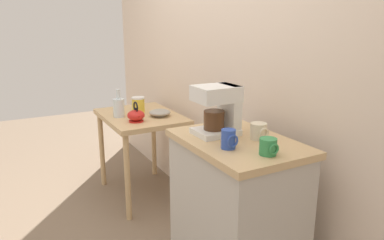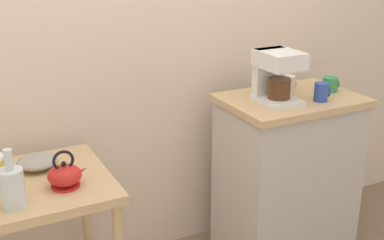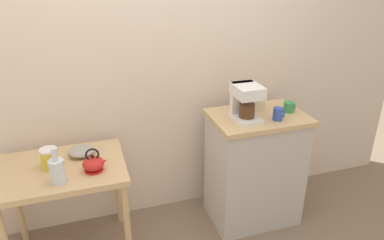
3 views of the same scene
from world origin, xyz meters
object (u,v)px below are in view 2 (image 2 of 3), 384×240
at_px(teakettle, 65,175).
at_px(mug_blue, 321,92).
at_px(glass_carafe_vase, 12,187).
at_px(coffee_maker, 276,74).
at_px(mug_small_cream, 287,84).
at_px(bowl_stoneware, 37,162).
at_px(mug_tall_green, 330,84).

bearing_deg(teakettle, mug_blue, -0.40).
bearing_deg(teakettle, glass_carafe_vase, -161.38).
xyz_separation_m(coffee_maker, mug_blue, (0.22, -0.09, -0.10)).
distance_m(mug_blue, mug_small_cream, 0.22).
relative_size(glass_carafe_vase, mug_small_cream, 2.54).
bearing_deg(mug_small_cream, bowl_stoneware, 178.93).
bearing_deg(mug_blue, mug_small_cream, 102.22).
height_order(teakettle, coffee_maker, coffee_maker).
bearing_deg(coffee_maker, mug_small_cream, 36.44).
bearing_deg(teakettle, coffee_maker, 4.16).
bearing_deg(bowl_stoneware, mug_small_cream, -1.07).
relative_size(glass_carafe_vase, mug_tall_green, 2.71).
relative_size(bowl_stoneware, mug_tall_green, 2.06).
bearing_deg(bowl_stoneware, teakettle, -73.65).
relative_size(teakettle, mug_small_cream, 1.84).
height_order(mug_small_cream, mug_tall_green, mug_small_cream).
bearing_deg(mug_small_cream, teakettle, -170.63).
relative_size(bowl_stoneware, teakettle, 1.05).
bearing_deg(teakettle, mug_small_cream, 9.37).
distance_m(bowl_stoneware, mug_tall_green, 1.53).
bearing_deg(coffee_maker, glass_carafe_vase, -173.37).
bearing_deg(mug_tall_green, teakettle, -176.07).
bearing_deg(glass_carafe_vase, mug_small_cream, 10.75).
height_order(coffee_maker, mug_small_cream, coffee_maker).
bearing_deg(teakettle, bowl_stoneware, 106.35).
bearing_deg(mug_tall_green, bowl_stoneware, 175.08).
bearing_deg(coffee_maker, bowl_stoneware, 172.41).
bearing_deg(bowl_stoneware, glass_carafe_vase, -115.61).
bearing_deg(mug_small_cream, coffee_maker, -143.56).
relative_size(bowl_stoneware, mug_blue, 1.91).
bearing_deg(mug_blue, bowl_stoneware, 170.03).
xyz_separation_m(teakettle, mug_blue, (1.29, -0.01, 0.18)).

